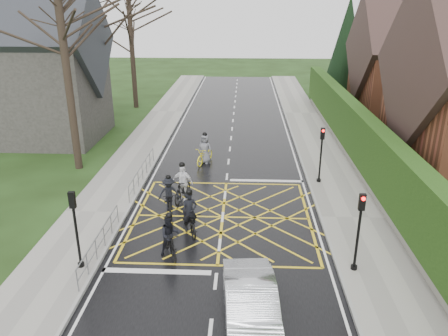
# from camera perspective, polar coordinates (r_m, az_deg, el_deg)

# --- Properties ---
(ground) EXTENTS (120.00, 120.00, 0.00)m
(ground) POSITION_cam_1_polar(r_m,az_deg,el_deg) (20.55, -0.19, -6.43)
(ground) COLOR black
(ground) RESTS_ON ground
(road) EXTENTS (9.00, 80.00, 0.01)m
(road) POSITION_cam_1_polar(r_m,az_deg,el_deg) (20.55, -0.19, -6.42)
(road) COLOR black
(road) RESTS_ON ground
(sidewalk_right) EXTENTS (3.00, 80.00, 0.15)m
(sidewalk_right) POSITION_cam_1_polar(r_m,az_deg,el_deg) (21.11, 16.41, -6.35)
(sidewalk_right) COLOR gray
(sidewalk_right) RESTS_ON ground
(sidewalk_left) EXTENTS (3.00, 80.00, 0.15)m
(sidewalk_left) POSITION_cam_1_polar(r_m,az_deg,el_deg) (21.63, -16.35, -5.66)
(sidewalk_left) COLOR gray
(sidewalk_left) RESTS_ON ground
(stone_wall) EXTENTS (0.50, 38.00, 0.70)m
(stone_wall) POSITION_cam_1_polar(r_m,az_deg,el_deg) (26.76, 17.30, 0.10)
(stone_wall) COLOR slate
(stone_wall) RESTS_ON ground
(hedge) EXTENTS (0.90, 38.00, 2.80)m
(hedge) POSITION_cam_1_polar(r_m,az_deg,el_deg) (26.21, 17.71, 3.68)
(hedge) COLOR black
(hedge) RESTS_ON stone_wall
(house_far) EXTENTS (9.80, 8.80, 10.30)m
(house_far) POSITION_cam_1_polar(r_m,az_deg,el_deg) (39.09, 23.92, 11.78)
(house_far) COLOR brown
(house_far) RESTS_ON ground
(conifer) EXTENTS (4.60, 4.60, 10.00)m
(conifer) POSITION_cam_1_polar(r_m,az_deg,el_deg) (45.50, 15.67, 14.66)
(conifer) COLOR black
(conifer) RESTS_ON ground
(church) EXTENTS (8.80, 7.80, 11.00)m
(church) POSITION_cam_1_polar(r_m,az_deg,el_deg) (33.79, -23.17, 11.67)
(church) COLOR #2D2B28
(church) RESTS_ON ground
(tree_near) EXTENTS (9.24, 9.24, 11.44)m
(tree_near) POSITION_cam_1_polar(r_m,az_deg,el_deg) (26.20, -20.43, 16.37)
(tree_near) COLOR black
(tree_near) RESTS_ON ground
(tree_mid) EXTENTS (10.08, 10.08, 12.48)m
(tree_mid) POSITION_cam_1_polar(r_m,az_deg,el_deg) (34.01, -16.97, 18.78)
(tree_mid) COLOR black
(tree_mid) RESTS_ON ground
(tree_far) EXTENTS (8.40, 8.40, 10.40)m
(tree_far) POSITION_cam_1_polar(r_m,az_deg,el_deg) (41.54, -12.12, 17.46)
(tree_far) COLOR black
(tree_far) RESTS_ON ground
(railing_south) EXTENTS (0.05, 5.04, 1.03)m
(railing_south) POSITION_cam_1_polar(r_m,az_deg,el_deg) (17.97, -15.93, -8.81)
(railing_south) COLOR slate
(railing_south) RESTS_ON ground
(railing_north) EXTENTS (0.05, 6.04, 1.03)m
(railing_north) POSITION_cam_1_polar(r_m,az_deg,el_deg) (24.49, -10.64, -0.12)
(railing_north) COLOR slate
(railing_north) RESTS_ON ground
(traffic_light_ne) EXTENTS (0.24, 0.31, 3.21)m
(traffic_light_ne) POSITION_cam_1_polar(r_m,az_deg,el_deg) (24.09, 12.53, 1.59)
(traffic_light_ne) COLOR black
(traffic_light_ne) RESTS_ON ground
(traffic_light_se) EXTENTS (0.24, 0.31, 3.21)m
(traffic_light_se) POSITION_cam_1_polar(r_m,az_deg,el_deg) (16.57, 17.13, -8.15)
(traffic_light_se) COLOR black
(traffic_light_se) RESTS_ON ground
(traffic_light_sw) EXTENTS (0.24, 0.31, 3.21)m
(traffic_light_sw) POSITION_cam_1_polar(r_m,az_deg,el_deg) (16.89, -18.72, -7.76)
(traffic_light_sw) COLOR black
(traffic_light_sw) RESTS_ON ground
(cyclist_rear) EXTENTS (1.42, 2.18, 2.00)m
(cyclist_rear) POSITION_cam_1_polar(r_m,az_deg,el_deg) (19.12, -4.50, -6.54)
(cyclist_rear) COLOR black
(cyclist_rear) RESTS_ON ground
(cyclist_back) EXTENTS (1.22, 1.89, 1.84)m
(cyclist_back) POSITION_cam_1_polar(r_m,az_deg,el_deg) (17.54, -7.08, -9.20)
(cyclist_back) COLOR black
(cyclist_back) RESTS_ON ground
(cyclist_mid) EXTENTS (1.17, 1.93, 1.78)m
(cyclist_mid) POSITION_cam_1_polar(r_m,az_deg,el_deg) (21.19, -7.21, -3.76)
(cyclist_mid) COLOR black
(cyclist_mid) RESTS_ON ground
(cyclist_front) EXTENTS (1.18, 2.12, 2.05)m
(cyclist_front) POSITION_cam_1_polar(r_m,az_deg,el_deg) (22.00, -5.43, -2.42)
(cyclist_front) COLOR black
(cyclist_front) RESTS_ON ground
(cyclist_lead) EXTENTS (1.38, 2.17, 1.99)m
(cyclist_lead) POSITION_cam_1_polar(r_m,az_deg,el_deg) (26.97, -2.51, 2.01)
(cyclist_lead) COLOR yellow
(cyclist_lead) RESTS_ON ground
(car) EXTENTS (1.96, 4.66, 1.50)m
(car) POSITION_cam_1_polar(r_m,az_deg,el_deg) (13.97, 3.55, -17.73)
(car) COLOR #B4B7BC
(car) RESTS_ON ground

